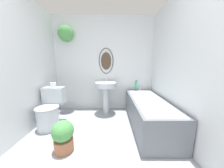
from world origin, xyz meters
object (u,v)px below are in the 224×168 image
(potted_plant, at_px, (64,135))
(toilet_paper_roll, at_px, (54,85))
(pedestal_sink, at_px, (106,90))
(bathtub, at_px, (148,112))
(shampoo_bottle, at_px, (137,84))
(toilet, at_px, (51,110))

(potted_plant, relative_size, toilet_paper_roll, 4.08)
(pedestal_sink, distance_m, toilet_paper_roll, 1.15)
(bathtub, distance_m, shampoo_bottle, 0.84)
(potted_plant, bearing_deg, shampoo_bottle, 47.17)
(toilet_paper_roll, bearing_deg, potted_plant, -58.25)
(toilet, bearing_deg, pedestal_sink, 29.66)
(shampoo_bottle, xyz_separation_m, potted_plant, (-1.29, -1.39, -0.47))
(shampoo_bottle, relative_size, potted_plant, 0.44)
(toilet, xyz_separation_m, pedestal_sink, (1.06, 0.60, 0.27))
(shampoo_bottle, bearing_deg, toilet_paper_roll, -163.42)
(pedestal_sink, relative_size, bathtub, 0.53)
(pedestal_sink, relative_size, toilet_paper_roll, 7.97)
(pedestal_sink, xyz_separation_m, shampoo_bottle, (0.77, 0.14, 0.11))
(bathtub, bearing_deg, toilet_paper_roll, 174.85)
(toilet, xyz_separation_m, shampoo_bottle, (1.82, 0.74, 0.37))
(bathtub, relative_size, potted_plant, 3.68)
(toilet, distance_m, bathtub, 1.92)
(pedestal_sink, height_order, potted_plant, pedestal_sink)
(pedestal_sink, distance_m, shampoo_bottle, 0.79)
(toilet, distance_m, toilet_paper_roll, 0.50)
(pedestal_sink, bearing_deg, potted_plant, -112.80)
(toilet_paper_roll, bearing_deg, toilet, -90.00)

